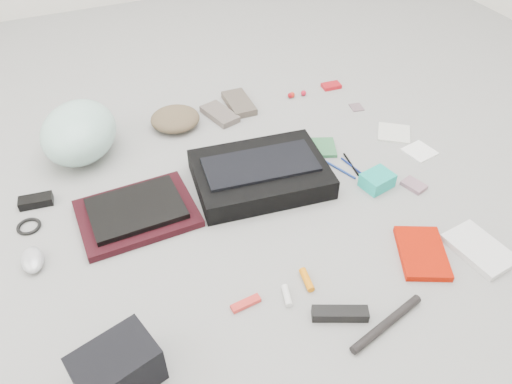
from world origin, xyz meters
name	(u,v)px	position (x,y,z in m)	size (l,w,h in m)	color
ground_plane	(256,203)	(0.00, 0.00, 0.00)	(4.00, 4.00, 0.00)	gray
messenger_bag	(260,174)	(0.06, 0.09, 0.04)	(0.47, 0.34, 0.08)	black
bag_flap	(260,164)	(0.06, 0.09, 0.08)	(0.40, 0.18, 0.01)	black
laptop_sleeve	(137,214)	(-0.40, 0.10, 0.01)	(0.38, 0.29, 0.03)	black
laptop	(136,209)	(-0.40, 0.10, 0.04)	(0.31, 0.22, 0.02)	black
bike_helmet	(79,132)	(-0.51, 0.53, 0.10)	(0.28, 0.34, 0.21)	#B2E9DA
beanie	(175,119)	(-0.12, 0.57, 0.04)	(0.21, 0.19, 0.07)	brown
mitten_left	(220,114)	(0.07, 0.56, 0.01)	(0.09, 0.18, 0.03)	#685D57
mitten_right	(239,103)	(0.18, 0.61, 0.01)	(0.10, 0.20, 0.03)	brown
power_brick	(36,201)	(-0.71, 0.30, 0.02)	(0.11, 0.05, 0.03)	black
cable_coil	(29,226)	(-0.75, 0.19, 0.01)	(0.08, 0.08, 0.01)	black
mouse	(32,260)	(-0.74, 0.02, 0.02)	(0.07, 0.11, 0.04)	#B9BBC2
camera_bag	(117,369)	(-0.58, -0.47, 0.06)	(0.20, 0.14, 0.13)	black
multitool	(246,303)	(-0.20, -0.38, 0.01)	(0.09, 0.03, 0.01)	red
toiletry_tube_white	(287,296)	(-0.08, -0.41, 0.01)	(0.02, 0.02, 0.07)	silver
toiletry_tube_orange	(307,280)	(0.00, -0.38, 0.01)	(0.02, 0.02, 0.08)	orange
u_lock	(340,314)	(0.03, -0.53, 0.02)	(0.16, 0.04, 0.03)	black
bike_pump	(387,323)	(0.13, -0.60, 0.01)	(0.03, 0.03, 0.27)	black
book_red	(422,253)	(0.38, -0.43, 0.01)	(0.14, 0.21, 0.02)	#BF1200
book_white	(479,249)	(0.56, -0.49, 0.01)	(0.14, 0.21, 0.02)	silver
notepad	(324,148)	(0.37, 0.18, 0.01)	(0.09, 0.12, 0.01)	#317042
pen_blue	(339,169)	(0.36, 0.04, 0.00)	(0.01, 0.01, 0.16)	navy
pen_black	(351,164)	(0.42, 0.05, 0.00)	(0.01, 0.01, 0.14)	black
pen_navy	(353,167)	(0.42, 0.03, 0.00)	(0.01, 0.01, 0.13)	navy
accordion_wallet	(377,180)	(0.44, -0.09, 0.03)	(0.11, 0.09, 0.05)	#18BCA9
card_deck	(414,185)	(0.56, -0.15, 0.01)	(0.06, 0.08, 0.02)	gray
napkin_top	(394,133)	(0.69, 0.16, 0.00)	(0.13, 0.13, 0.01)	silver
napkin_bottom	(420,151)	(0.71, 0.01, 0.00)	(0.11, 0.11, 0.01)	white
lollipop_a	(290,95)	(0.42, 0.58, 0.01)	(0.02, 0.02, 0.02)	#9B0911
lollipop_b	(292,95)	(0.43, 0.58, 0.01)	(0.03, 0.03, 0.03)	red
lollipop_c	(304,93)	(0.49, 0.58, 0.01)	(0.02, 0.02, 0.02)	red
altoids_tin	(331,86)	(0.64, 0.59, 0.01)	(0.09, 0.05, 0.02)	red
stamp_sheet	(357,107)	(0.66, 0.39, 0.00)	(0.05, 0.06, 0.00)	slate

